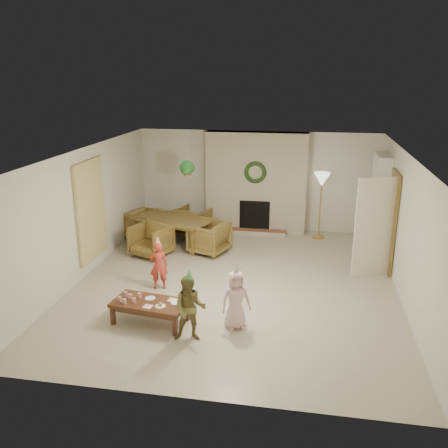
% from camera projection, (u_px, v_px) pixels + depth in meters
% --- Properties ---
extents(floor, '(7.00, 7.00, 0.00)m').
position_uv_depth(floor, '(236.00, 283.00, 9.24)').
color(floor, '#B7B29E').
rests_on(floor, ground).
extents(ceiling, '(7.00, 7.00, 0.00)m').
position_uv_depth(ceiling, '(237.00, 154.00, 8.49)').
color(ceiling, white).
rests_on(ceiling, wall_back).
extents(wall_back, '(7.00, 0.00, 7.00)m').
position_uv_depth(wall_back, '(257.00, 181.00, 12.15)').
color(wall_back, silver).
rests_on(wall_back, floor).
extents(wall_front, '(7.00, 0.00, 7.00)m').
position_uv_depth(wall_front, '(191.00, 308.00, 5.58)').
color(wall_front, silver).
rests_on(wall_front, floor).
extents(wall_left, '(0.00, 7.00, 7.00)m').
position_uv_depth(wall_left, '(84.00, 213.00, 9.37)').
color(wall_left, silver).
rests_on(wall_left, floor).
extents(wall_right, '(0.00, 7.00, 7.00)m').
position_uv_depth(wall_right, '(406.00, 230.00, 8.37)').
color(wall_right, silver).
rests_on(wall_right, floor).
extents(fireplace_mass, '(2.50, 0.40, 2.50)m').
position_uv_depth(fireplace_mass, '(256.00, 183.00, 11.96)').
color(fireplace_mass, '#531915').
rests_on(fireplace_mass, floor).
extents(fireplace_hearth, '(1.60, 0.30, 0.12)m').
position_uv_depth(fireplace_hearth, '(254.00, 232.00, 12.00)').
color(fireplace_hearth, maroon).
rests_on(fireplace_hearth, floor).
extents(fireplace_firebox, '(0.75, 0.12, 0.75)m').
position_uv_depth(fireplace_firebox, '(255.00, 215.00, 12.04)').
color(fireplace_firebox, black).
rests_on(fireplace_firebox, floor).
extents(fireplace_wreath, '(0.54, 0.10, 0.54)m').
position_uv_depth(fireplace_wreath, '(255.00, 172.00, 11.66)').
color(fireplace_wreath, '#1A3714').
rests_on(fireplace_wreath, fireplace_mass).
extents(floor_lamp_base, '(0.30, 0.30, 0.03)m').
position_uv_depth(floor_lamp_base, '(318.00, 237.00, 11.79)').
color(floor_lamp_base, gold).
rests_on(floor_lamp_base, floor).
extents(floor_lamp_post, '(0.03, 0.03, 1.45)m').
position_uv_depth(floor_lamp_post, '(320.00, 208.00, 11.57)').
color(floor_lamp_post, gold).
rests_on(floor_lamp_post, floor).
extents(floor_lamp_shade, '(0.39, 0.39, 0.32)m').
position_uv_depth(floor_lamp_shade, '(322.00, 179.00, 11.36)').
color(floor_lamp_shade, beige).
rests_on(floor_lamp_shade, floor_lamp_post).
extents(bookshelf_carcass, '(0.30, 1.00, 2.20)m').
position_uv_depth(bookshelf_carcass, '(379.00, 204.00, 10.60)').
color(bookshelf_carcass, white).
rests_on(bookshelf_carcass, floor).
extents(bookshelf_shelf_a, '(0.30, 0.92, 0.03)m').
position_uv_depth(bookshelf_shelf_a, '(375.00, 232.00, 10.80)').
color(bookshelf_shelf_a, white).
rests_on(bookshelf_shelf_a, bookshelf_carcass).
extents(bookshelf_shelf_b, '(0.30, 0.92, 0.03)m').
position_uv_depth(bookshelf_shelf_b, '(377.00, 215.00, 10.68)').
color(bookshelf_shelf_b, white).
rests_on(bookshelf_shelf_b, bookshelf_carcass).
extents(bookshelf_shelf_c, '(0.30, 0.92, 0.03)m').
position_uv_depth(bookshelf_shelf_c, '(378.00, 197.00, 10.56)').
color(bookshelf_shelf_c, white).
rests_on(bookshelf_shelf_c, bookshelf_carcass).
extents(bookshelf_shelf_d, '(0.30, 0.92, 0.03)m').
position_uv_depth(bookshelf_shelf_d, '(380.00, 179.00, 10.44)').
color(bookshelf_shelf_d, white).
rests_on(bookshelf_shelf_d, bookshelf_carcass).
extents(books_row_lower, '(0.20, 0.40, 0.24)m').
position_uv_depth(books_row_lower, '(375.00, 228.00, 10.62)').
color(books_row_lower, maroon).
rests_on(books_row_lower, bookshelf_shelf_a).
extents(books_row_mid, '(0.20, 0.44, 0.24)m').
position_uv_depth(books_row_mid, '(376.00, 208.00, 10.69)').
color(books_row_mid, navy).
rests_on(books_row_mid, bookshelf_shelf_b).
extents(books_row_upper, '(0.20, 0.36, 0.22)m').
position_uv_depth(books_row_upper, '(379.00, 192.00, 10.43)').
color(books_row_upper, '#B29026').
rests_on(books_row_upper, bookshelf_shelf_c).
extents(door_frame, '(0.05, 0.86, 2.04)m').
position_uv_depth(door_frame, '(392.00, 222.00, 9.57)').
color(door_frame, brown).
rests_on(door_frame, floor).
extents(door_leaf, '(0.77, 0.32, 2.00)m').
position_uv_depth(door_leaf, '(374.00, 228.00, 9.28)').
color(door_leaf, beige).
rests_on(door_leaf, floor).
extents(curtain_panel, '(0.06, 1.20, 2.00)m').
position_uv_depth(curtain_panel, '(91.00, 210.00, 9.55)').
color(curtain_panel, beige).
rests_on(curtain_panel, wall_left).
extents(dining_table, '(2.06, 1.59, 0.64)m').
position_uv_depth(dining_table, '(173.00, 232.00, 11.19)').
color(dining_table, brown).
rests_on(dining_table, floor).
extents(dining_chair_near, '(0.98, 0.99, 0.71)m').
position_uv_depth(dining_chair_near, '(151.00, 240.00, 10.53)').
color(dining_chair_near, brown).
rests_on(dining_chair_near, floor).
extents(dining_chair_far, '(0.98, 0.99, 0.71)m').
position_uv_depth(dining_chair_far, '(192.00, 222.00, 11.84)').
color(dining_chair_far, brown).
rests_on(dining_chair_far, floor).
extents(dining_chair_left, '(0.99, 0.98, 0.71)m').
position_uv_depth(dining_chair_left, '(146.00, 225.00, 11.57)').
color(dining_chair_left, brown).
rests_on(dining_chair_left, floor).
extents(dining_chair_right, '(0.99, 0.98, 0.71)m').
position_uv_depth(dining_chair_right, '(209.00, 238.00, 10.70)').
color(dining_chair_right, brown).
rests_on(dining_chair_right, floor).
extents(hanging_plant_cord, '(0.01, 0.01, 0.70)m').
position_uv_depth(hanging_plant_cord, '(187.00, 157.00, 10.22)').
color(hanging_plant_cord, tan).
rests_on(hanging_plant_cord, ceiling).
extents(hanging_plant_pot, '(0.16, 0.16, 0.12)m').
position_uv_depth(hanging_plant_pot, '(187.00, 173.00, 10.33)').
color(hanging_plant_pot, '#9B5A32').
rests_on(hanging_plant_pot, hanging_plant_cord).
extents(hanging_plant_foliage, '(0.32, 0.32, 0.32)m').
position_uv_depth(hanging_plant_foliage, '(187.00, 168.00, 10.29)').
color(hanging_plant_foliage, '#18481C').
rests_on(hanging_plant_foliage, hanging_plant_pot).
extents(coffee_table_top, '(1.27, 0.76, 0.06)m').
position_uv_depth(coffee_table_top, '(150.00, 303.00, 7.69)').
color(coffee_table_top, '#4D2C19').
rests_on(coffee_table_top, floor).
extents(coffee_table_apron, '(1.16, 0.65, 0.07)m').
position_uv_depth(coffee_table_apron, '(150.00, 307.00, 7.71)').
color(coffee_table_apron, '#4D2C19').
rests_on(coffee_table_apron, floor).
extents(coffee_leg_fl, '(0.07, 0.07, 0.31)m').
position_uv_depth(coffee_leg_fl, '(113.00, 315.00, 7.68)').
color(coffee_leg_fl, '#4D2C19').
rests_on(coffee_leg_fl, floor).
extents(coffee_leg_fr, '(0.07, 0.07, 0.31)m').
position_uv_depth(coffee_leg_fr, '(175.00, 326.00, 7.36)').
color(coffee_leg_fr, '#4D2C19').
rests_on(coffee_leg_fr, floor).
extents(coffee_leg_bl, '(0.07, 0.07, 0.31)m').
position_uv_depth(coffee_leg_bl, '(128.00, 302.00, 8.12)').
color(coffee_leg_bl, '#4D2C19').
rests_on(coffee_leg_bl, floor).
extents(coffee_leg_br, '(0.07, 0.07, 0.31)m').
position_uv_depth(coffee_leg_br, '(187.00, 312.00, 7.80)').
color(coffee_leg_br, '#4D2C19').
rests_on(coffee_leg_br, floor).
extents(cup_a, '(0.07, 0.07, 0.08)m').
position_uv_depth(cup_a, '(120.00, 299.00, 7.68)').
color(cup_a, silver).
rests_on(cup_a, coffee_table_top).
extents(cup_b, '(0.07, 0.07, 0.08)m').
position_uv_depth(cup_b, '(125.00, 294.00, 7.84)').
color(cup_b, silver).
rests_on(cup_b, coffee_table_top).
extents(cup_c, '(0.07, 0.07, 0.08)m').
position_uv_depth(cup_c, '(124.00, 301.00, 7.60)').
color(cup_c, silver).
rests_on(cup_c, coffee_table_top).
extents(cup_d, '(0.07, 0.07, 0.08)m').
position_uv_depth(cup_d, '(130.00, 296.00, 7.77)').
color(cup_d, silver).
rests_on(cup_d, coffee_table_top).
extents(cup_e, '(0.07, 0.07, 0.08)m').
position_uv_depth(cup_e, '(134.00, 300.00, 7.63)').
color(cup_e, silver).
rests_on(cup_e, coffee_table_top).
extents(cup_f, '(0.07, 0.07, 0.08)m').
position_uv_depth(cup_f, '(139.00, 295.00, 7.80)').
color(cup_f, silver).
rests_on(cup_f, coffee_table_top).
extents(plate_a, '(0.19, 0.19, 0.01)m').
position_uv_depth(plate_a, '(150.00, 298.00, 7.79)').
color(plate_a, white).
rests_on(plate_a, coffee_table_top).
extents(plate_b, '(0.19, 0.19, 0.01)m').
position_uv_depth(plate_b, '(160.00, 306.00, 7.53)').
color(plate_b, white).
rests_on(plate_b, coffee_table_top).
extents(plate_c, '(0.19, 0.19, 0.01)m').
position_uv_depth(plate_c, '(176.00, 303.00, 7.64)').
color(plate_c, white).
rests_on(plate_c, coffee_table_top).
extents(food_scoop, '(0.07, 0.07, 0.06)m').
position_uv_depth(food_scoop, '(160.00, 304.00, 7.51)').
color(food_scoop, tan).
rests_on(food_scoop, plate_b).
extents(napkin_left, '(0.16, 0.16, 0.01)m').
position_uv_depth(napkin_left, '(148.00, 307.00, 7.51)').
color(napkin_left, '#E0A5A5').
rests_on(napkin_left, coffee_table_top).
extents(napkin_right, '(0.16, 0.16, 0.01)m').
position_uv_depth(napkin_right, '(172.00, 300.00, 7.73)').
color(napkin_right, '#E0A5A5').
rests_on(napkin_right, coffee_table_top).
extents(child_red, '(0.38, 0.31, 0.91)m').
position_uv_depth(child_red, '(159.00, 266.00, 8.88)').
color(child_red, '#B23226').
rests_on(child_red, floor).
extents(party_hat_red, '(0.13, 0.13, 0.17)m').
position_uv_depth(party_hat_red, '(157.00, 240.00, 8.74)').
color(party_hat_red, '#F9C853').
rests_on(party_hat_red, child_red).
extents(child_plaid, '(0.55, 0.45, 1.03)m').
position_uv_depth(child_plaid, '(190.00, 309.00, 7.14)').
color(child_plaid, '#955628').
rests_on(child_plaid, floor).
extents(party_hat_plaid, '(0.15, 0.15, 0.17)m').
position_uv_depth(party_hat_plaid, '(189.00, 275.00, 6.97)').
color(party_hat_plaid, '#45A154').
rests_on(party_hat_plaid, child_plaid).
extents(child_pink, '(0.55, 0.47, 0.95)m').
position_uv_depth(child_pink, '(236.00, 300.00, 7.51)').
color(child_pink, '#F4C3C9').
rests_on(child_pink, floor).
extents(party_hat_pink, '(0.15, 0.15, 0.17)m').
position_uv_depth(party_hat_pink, '(236.00, 269.00, 7.35)').
color(party_hat_pink, silver).
rests_on(party_hat_pink, child_pink).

